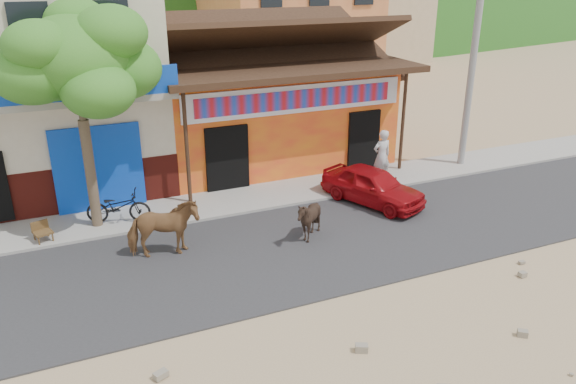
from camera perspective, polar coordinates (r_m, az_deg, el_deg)
name	(u,v)px	position (r m, az deg, el deg)	size (l,w,h in m)	color
ground	(342,296)	(12.75, 5.55, -10.51)	(120.00, 120.00, 0.00)	#9E825B
road	(296,248)	(14.67, 0.84, -5.67)	(60.00, 5.00, 0.04)	#28282B
sidewalk	(250,199)	(17.60, -3.85, -0.69)	(60.00, 2.00, 0.12)	gray
dance_club	(263,110)	(21.29, -2.57, 8.30)	(8.00, 6.00, 3.60)	orange
cafe_building	(40,80)	(19.61, -23.92, 10.37)	(7.00, 6.00, 7.00)	beige
tree	(83,120)	(15.59, -20.10, 6.89)	(3.00, 3.00, 6.00)	#2D721E
utility_pole	(474,52)	(20.66, 18.37, 13.37)	(0.24, 0.24, 8.00)	gray
cow_tan	(163,229)	(14.25, -12.56, -3.69)	(0.80, 1.76, 1.49)	brown
cow_dark	(309,219)	(14.82, 2.13, -2.77)	(0.94, 1.06, 1.17)	black
red_car	(373,186)	(17.31, 8.59, 0.66)	(1.34, 3.33, 1.13)	#9D0B10
scooter	(118,207)	(16.37, -16.87, -1.43)	(0.62, 1.77, 0.93)	black
pedestrian	(382,156)	(18.83, 9.50, 3.65)	(0.64, 0.42, 1.76)	silver
cafe_chair_right	(41,224)	(15.96, -23.77, -3.02)	(0.44, 0.44, 0.94)	#51321B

